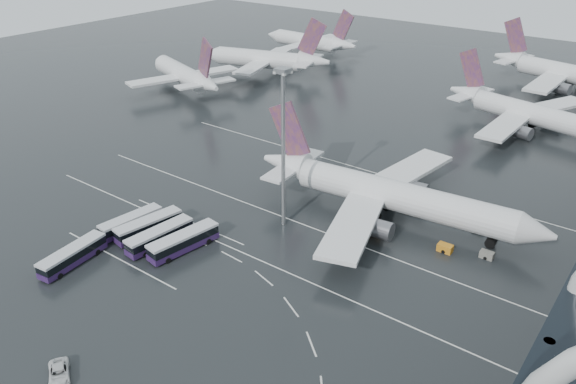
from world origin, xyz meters
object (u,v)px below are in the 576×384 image
Objects in this scene: jet_remote_west at (185,75)px; gse_cart_belly_d at (487,255)px; gse_cart_belly_b at (479,227)px; gse_cart_belly_c at (374,230)px; jet_remote_far at (311,42)px; floodlight_mast at (283,131)px; bus_row_far_a at (73,255)px; airliner_gate_b at (534,115)px; van_curve_a at (59,373)px; gse_cart_belly_a at (445,248)px; bus_row_near_a at (131,222)px; jet_remote_mid at (267,60)px; airliner_gate_c at (571,75)px; bus_row_near_b at (149,226)px; bus_row_near_d at (183,241)px; bus_row_near_c at (160,236)px; airliner_main at (388,195)px.

jet_remote_west is 19.71× the size of gse_cart_belly_d.
gse_cart_belly_b is 0.89× the size of gse_cart_belly_c.
floodlight_mast is at bearing 125.69° from jet_remote_far.
bus_row_far_a is 40.78m from floodlight_mast.
airliner_gate_b is 57.64m from gse_cart_belly_b.
van_curve_a reaches higher than gse_cart_belly_a.
bus_row_near_a is 62.83m from gse_cart_belly_d.
airliner_gate_c is at bearing -169.40° from jet_remote_mid.
bus_row_near_b is 5.72× the size of gse_cart_belly_d.
jet_remote_mid is at bearing 146.66° from gse_cart_belly_d.
bus_row_far_a reaches higher than gse_cart_belly_d.
gse_cart_belly_d is (19.11, 4.54, -0.04)m from gse_cart_belly_c.
airliner_gate_b is at bearing -144.21° from jet_remote_west.
gse_cart_belly_a is (47.73, 40.59, -0.99)m from bus_row_far_a.
gse_cart_belly_a is (5.01, -67.74, -3.92)m from airliner_gate_b.
van_curve_a is 56.38m from gse_cart_belly_c.
bus_row_near_b is at bearing 98.90° from bus_row_near_d.
bus_row_far_a is (-41.31, -153.92, -3.32)m from airliner_gate_c.
floodlight_mast is (72.12, -112.55, 13.66)m from jet_remote_far.
gse_cart_belly_a is 10.90m from gse_cart_belly_b.
van_curve_a reaches higher than gse_cart_belly_c.
floodlight_mast is (19.86, 31.37, 16.85)m from bus_row_far_a.
jet_remote_west reaches higher than bus_row_near_a.
jet_remote_west is 91.47m from bus_row_near_c.
bus_row_far_a is 5.01× the size of gse_cart_belly_a.
gse_cart_belly_a is (48.73, 27.72, -0.94)m from bus_row_near_a.
bus_row_far_a is at bearing 97.30° from jet_remote_mid.
airliner_gate_b is 45.62m from airliner_gate_c.
jet_remote_west is at bearing 70.60° from van_curve_a.
bus_row_near_c is at bearing -95.82° from bus_row_near_b.
jet_remote_west is 3.52× the size of bus_row_far_a.
floodlight_mast is (17.22, 17.53, 16.82)m from bus_row_near_b.
floodlight_mast reaches higher than bus_row_near_a.
jet_remote_west reaches higher than bus_row_near_b.
gse_cart_belly_c reaches higher than gse_cart_belly_b.
airliner_gate_b is at bearing 73.46° from floodlight_mast.
gse_cart_belly_d is at bearing 13.37° from gse_cart_belly_c.
gse_cart_belly_a is (45.08, 26.74, -1.02)m from bus_row_near_b.
bus_row_far_a is 71.52m from gse_cart_belly_b.
bus_row_near_c is 31.83m from van_curve_a.
van_curve_a is at bearing -136.67° from bus_row_near_a.
bus_row_near_a is 5.78× the size of gse_cart_belly_b.
airliner_gate_c is at bearing -123.10° from jet_remote_west.
airliner_main is 42.33m from bus_row_near_c.
airliner_gate_b is at bearing -9.81° from bus_row_near_d.
bus_row_far_a is (52.26, -143.93, -3.19)m from jet_remote_far.
bus_row_near_c is at bearing -147.34° from gse_cart_belly_d.
gse_cart_belly_c is (1.06, -6.69, -4.20)m from airliner_main.
airliner_gate_b is 21.99× the size of gse_cart_belly_c.
gse_cart_belly_b is (30.00, 19.90, -17.95)m from floodlight_mast.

